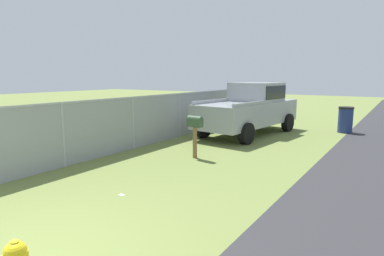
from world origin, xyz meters
The scene contains 5 objects.
mailbox centered at (5.90, 1.02, 0.98)m, with size 0.26×0.49×1.24m.
pickup_truck centered at (10.51, 1.29, 1.10)m, with size 5.47×2.62×2.09m.
trash_bin centered at (12.97, -1.96, 0.55)m, with size 0.61×0.61×1.09m.
fence_section centered at (9.70, 3.36, 0.92)m, with size 18.22×0.07×1.71m.
litter_wrapper_near_hydrant centered at (2.57, 0.62, 0.00)m, with size 0.12×0.08×0.01m, color silver.
Camera 1 is at (-1.86, -3.98, 2.37)m, focal length 30.34 mm.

